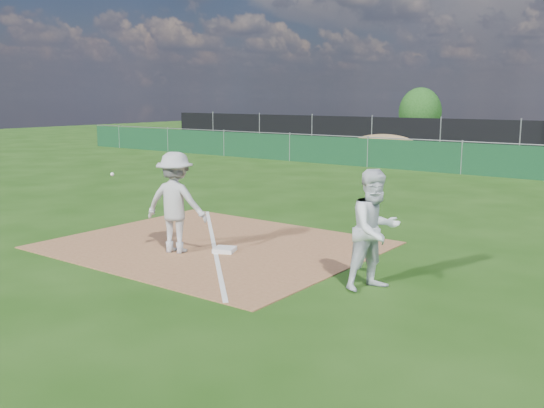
{
  "coord_description": "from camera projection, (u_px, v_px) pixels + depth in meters",
  "views": [
    {
      "loc": [
        7.98,
        -7.72,
        2.95
      ],
      "look_at": [
        1.45,
        1.0,
        1.0
      ],
      "focal_mm": 40.0,
      "sensor_mm": 36.0,
      "label": 1
    }
  ],
  "objects": [
    {
      "name": "ground",
      "position": [
        405.0,
        190.0,
        19.19
      ],
      "size": [
        90.0,
        90.0,
        0.0
      ],
      "primitive_type": "plane",
      "color": "#1B420E",
      "rests_on": "ground"
    },
    {
      "name": "infield_dirt",
      "position": [
        214.0,
        245.0,
        12.1
      ],
      "size": [
        6.0,
        5.0,
        0.02
      ],
      "primitive_type": "cube",
      "color": "brown",
      "rests_on": "ground"
    },
    {
      "name": "foul_line",
      "position": [
        214.0,
        244.0,
        12.09
      ],
      "size": [
        5.01,
        5.01,
        0.01
      ],
      "primitive_type": "cube",
      "rotation": [
        0.0,
        0.0,
        0.79
      ],
      "color": "white",
      "rests_on": "infield_dirt"
    },
    {
      "name": "green_fence",
      "position": [
        462.0,
        159.0,
        23.03
      ],
      "size": [
        44.0,
        0.05,
        1.2
      ],
      "primitive_type": "cube",
      "color": "#0F381D",
      "rests_on": "ground"
    },
    {
      "name": "dirt_mound",
      "position": [
        384.0,
        146.0,
        28.74
      ],
      "size": [
        3.38,
        2.6,
        1.17
      ],
      "primitive_type": "ellipsoid",
      "color": "olive",
      "rests_on": "ground"
    },
    {
      "name": "black_fence",
      "position": [
        520.0,
        139.0,
        29.28
      ],
      "size": [
        46.0,
        0.04,
        1.8
      ],
      "primitive_type": "cube",
      "color": "black",
      "rests_on": "ground"
    },
    {
      "name": "parking_lot",
      "position": [
        544.0,
        150.0,
        33.38
      ],
      "size": [
        46.0,
        9.0,
        0.01
      ],
      "primitive_type": "cube",
      "color": "black",
      "rests_on": "ground"
    },
    {
      "name": "first_base",
      "position": [
        225.0,
        250.0,
        11.53
      ],
      "size": [
        0.5,
        0.5,
        0.08
      ],
      "primitive_type": "cube",
      "rotation": [
        0.0,
        0.0,
        0.4
      ],
      "color": "white",
      "rests_on": "infield_dirt"
    },
    {
      "name": "play_at_first",
      "position": [
        176.0,
        202.0,
        11.38
      ],
      "size": [
        2.65,
        1.04,
        1.9
      ],
      "color": "silver",
      "rests_on": "infield_dirt"
    },
    {
      "name": "runner",
      "position": [
        375.0,
        230.0,
        9.22
      ],
      "size": [
        1.01,
        1.12,
        1.87
      ],
      "primitive_type": "imported",
      "rotation": [
        0.0,
        0.0,
        1.16
      ],
      "color": "silver",
      "rests_on": "ground"
    },
    {
      "name": "car_left",
      "position": [
        457.0,
        134.0,
        35.7
      ],
      "size": [
        4.42,
        2.42,
        1.43
      ],
      "primitive_type": "imported",
      "rotation": [
        0.0,
        0.0,
        1.39
      ],
      "color": "#9D9FA4",
      "rests_on": "parking_lot"
    },
    {
      "name": "car_mid",
      "position": [
        508.0,
        136.0,
        33.13
      ],
      "size": [
        4.96,
        2.41,
        1.57
      ],
      "primitive_type": "imported",
      "rotation": [
        0.0,
        0.0,
        1.41
      ],
      "color": "#101A32",
      "rests_on": "parking_lot"
    },
    {
      "name": "tree_left",
      "position": [
        420.0,
        112.0,
        42.98
      ],
      "size": [
        3.0,
        3.0,
        3.56
      ],
      "color": "#382316",
      "rests_on": "ground"
    }
  ]
}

